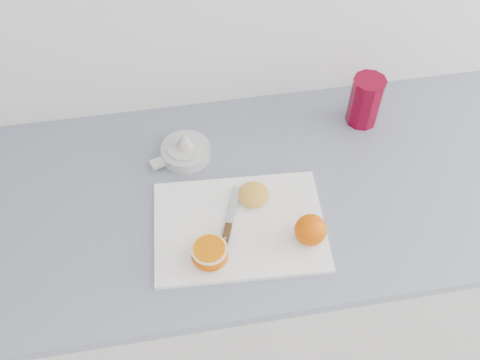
{
  "coord_description": "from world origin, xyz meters",
  "views": [
    {
      "loc": [
        -0.14,
        0.96,
        1.89
      ],
      "look_at": [
        -0.02,
        1.67,
        0.96
      ],
      "focal_mm": 40.0,
      "sensor_mm": 36.0,
      "label": 1
    }
  ],
  "objects_px": {
    "half_orange": "(210,254)",
    "red_tumbler": "(365,102)",
    "citrus_juicer": "(185,150)",
    "cutting_board": "(239,226)",
    "counter": "(282,272)"
  },
  "relations": [
    {
      "from": "citrus_juicer",
      "to": "cutting_board",
      "type": "bearing_deg",
      "value": -67.27
    },
    {
      "from": "half_orange",
      "to": "citrus_juicer",
      "type": "bearing_deg",
      "value": 93.93
    },
    {
      "from": "half_orange",
      "to": "citrus_juicer",
      "type": "relative_size",
      "value": 0.52
    },
    {
      "from": "cutting_board",
      "to": "citrus_juicer",
      "type": "xyz_separation_m",
      "value": [
        -0.1,
        0.23,
        0.02
      ]
    },
    {
      "from": "counter",
      "to": "red_tumbler",
      "type": "xyz_separation_m",
      "value": [
        0.22,
        0.17,
        0.51
      ]
    },
    {
      "from": "red_tumbler",
      "to": "half_orange",
      "type": "bearing_deg",
      "value": -141.34
    },
    {
      "from": "half_orange",
      "to": "red_tumbler",
      "type": "xyz_separation_m",
      "value": [
        0.44,
        0.35,
        0.03
      ]
    },
    {
      "from": "cutting_board",
      "to": "citrus_juicer",
      "type": "relative_size",
      "value": 2.48
    },
    {
      "from": "counter",
      "to": "red_tumbler",
      "type": "bearing_deg",
      "value": 37.96
    },
    {
      "from": "counter",
      "to": "half_orange",
      "type": "height_order",
      "value": "half_orange"
    },
    {
      "from": "cutting_board",
      "to": "citrus_juicer",
      "type": "distance_m",
      "value": 0.25
    },
    {
      "from": "cutting_board",
      "to": "red_tumbler",
      "type": "xyz_separation_m",
      "value": [
        0.37,
        0.28,
        0.06
      ]
    },
    {
      "from": "counter",
      "to": "citrus_juicer",
      "type": "bearing_deg",
      "value": 153.55
    },
    {
      "from": "half_orange",
      "to": "cutting_board",
      "type": "bearing_deg",
      "value": 45.45
    },
    {
      "from": "half_orange",
      "to": "red_tumbler",
      "type": "distance_m",
      "value": 0.57
    }
  ]
}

